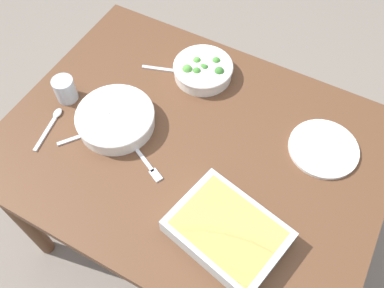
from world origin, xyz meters
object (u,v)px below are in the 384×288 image
at_px(drink_cup, 65,90).
at_px(broccoli_bowl, 203,70).
at_px(stew_bowl, 116,119).
at_px(spoon_by_stew, 92,132).
at_px(fork_on_table, 147,163).
at_px(side_plate, 323,148).
at_px(spoon_by_broccoli, 173,70).
at_px(spoon_spare, 52,123).
at_px(baking_dish, 228,231).

bearing_deg(drink_cup, broccoli_bowl, 40.79).
relative_size(stew_bowl, drink_cup, 3.00).
relative_size(spoon_by_stew, fork_on_table, 0.90).
height_order(stew_bowl, fork_on_table, stew_bowl).
relative_size(side_plate, spoon_by_broccoli, 1.28).
xyz_separation_m(drink_cup, fork_on_table, (0.38, -0.09, -0.04)).
height_order(stew_bowl, drink_cup, drink_cup).
relative_size(broccoli_bowl, spoon_spare, 1.20).
height_order(side_plate, spoon_by_stew, side_plate).
bearing_deg(drink_cup, baking_dish, -14.98).
relative_size(spoon_by_broccoli, fork_on_table, 1.03).
bearing_deg(side_plate, spoon_spare, -158.06).
relative_size(broccoli_bowl, spoon_by_broccoli, 1.22).
bearing_deg(baking_dish, fork_on_table, 164.01).
height_order(drink_cup, spoon_spare, drink_cup).
distance_m(baking_dish, spoon_by_broccoli, 0.64).
height_order(spoon_by_broccoli, spoon_spare, same).
xyz_separation_m(side_plate, spoon_spare, (-0.82, -0.33, -0.00)).
xyz_separation_m(spoon_by_stew, spoon_by_broccoli, (0.10, 0.36, 0.00)).
relative_size(stew_bowl, spoon_by_stew, 1.70).
bearing_deg(spoon_by_stew, broccoli_bowl, 62.97).
height_order(baking_dish, drink_cup, drink_cup).
distance_m(baking_dish, side_plate, 0.43).
relative_size(drink_cup, fork_on_table, 0.51).
xyz_separation_m(baking_dish, fork_on_table, (-0.32, 0.09, -0.03)).
bearing_deg(drink_cup, spoon_spare, -78.97).
relative_size(drink_cup, spoon_spare, 0.48).
relative_size(spoon_spare, fork_on_table, 1.05).
bearing_deg(spoon_by_broccoli, stew_bowl, -98.56).
distance_m(side_plate, spoon_by_stew, 0.74).
relative_size(stew_bowl, spoon_spare, 1.45).
relative_size(drink_cup, spoon_by_broccoli, 0.49).
relative_size(baking_dish, spoon_by_broccoli, 1.98).
distance_m(drink_cup, side_plate, 0.87).
distance_m(side_plate, fork_on_table, 0.56).
xyz_separation_m(side_plate, fork_on_table, (-0.46, -0.31, -0.00)).
xyz_separation_m(stew_bowl, spoon_by_stew, (-0.05, -0.07, -0.03)).
xyz_separation_m(stew_bowl, spoon_spare, (-0.19, -0.10, -0.03)).
height_order(broccoli_bowl, spoon_spare, broccoli_bowl).
height_order(stew_bowl, baking_dish, same).
height_order(broccoli_bowl, spoon_by_stew, broccoli_bowl).
relative_size(baking_dish, spoon_spare, 1.95).
xyz_separation_m(baking_dish, spoon_by_stew, (-0.53, 0.10, -0.03)).
xyz_separation_m(baking_dish, spoon_by_broccoli, (-0.44, 0.46, -0.03)).
xyz_separation_m(baking_dish, drink_cup, (-0.69, 0.19, 0.00)).
bearing_deg(spoon_spare, drink_cup, 101.03).
bearing_deg(spoon_spare, broccoli_bowl, 51.53).
height_order(baking_dish, side_plate, baking_dish).
height_order(spoon_by_stew, spoon_spare, same).
xyz_separation_m(drink_cup, spoon_by_stew, (0.16, -0.08, -0.03)).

